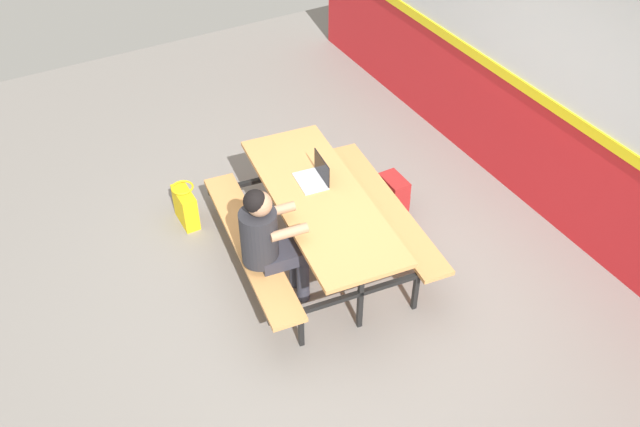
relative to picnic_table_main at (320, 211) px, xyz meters
name	(u,v)px	position (x,y,z in m)	size (l,w,h in m)	color
ground_plane	(335,279)	(0.27, 0.00, -0.59)	(10.00, 10.00, 0.02)	gray
accent_backdrop	(557,92)	(0.27, 2.24, 0.67)	(8.00, 0.14, 2.60)	red
picnic_table_main	(320,211)	(0.00, 0.00, 0.00)	(2.11, 1.75, 0.74)	tan
student_nearer	(269,238)	(0.23, -0.59, 0.13)	(0.39, 0.54, 1.21)	#2D2D38
laptop_silver	(314,177)	(-0.21, 0.06, 0.21)	(0.34, 0.25, 0.22)	silver
backpack_dark	(394,197)	(-0.21, 0.92, -0.36)	(0.30, 0.22, 0.44)	maroon
tote_bag_bright	(186,206)	(-1.07, -0.87, -0.38)	(0.34, 0.21, 0.43)	yellow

